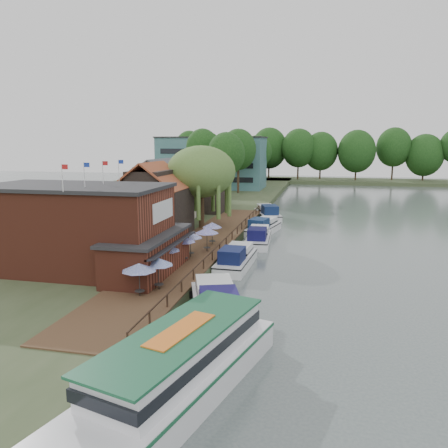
# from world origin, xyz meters

# --- Properties ---
(ground) EXTENTS (260.00, 260.00, 0.00)m
(ground) POSITION_xyz_m (0.00, 0.00, 0.00)
(ground) COLOR #4A5655
(ground) RESTS_ON ground
(land_bank) EXTENTS (50.00, 140.00, 1.00)m
(land_bank) POSITION_xyz_m (-30.00, 35.00, 0.50)
(land_bank) COLOR #384728
(land_bank) RESTS_ON ground
(quay_deck) EXTENTS (6.00, 50.00, 0.10)m
(quay_deck) POSITION_xyz_m (-8.00, 10.00, 1.05)
(quay_deck) COLOR #47301E
(quay_deck) RESTS_ON land_bank
(quay_rail) EXTENTS (0.20, 49.00, 1.00)m
(quay_rail) POSITION_xyz_m (-5.30, 10.50, 1.50)
(quay_rail) COLOR black
(quay_rail) RESTS_ON land_bank
(pub) EXTENTS (20.00, 11.00, 7.30)m
(pub) POSITION_xyz_m (-14.00, -1.00, 4.65)
(pub) COLOR maroon
(pub) RESTS_ON land_bank
(hotel_block) EXTENTS (25.40, 12.40, 12.30)m
(hotel_block) POSITION_xyz_m (-22.00, 70.00, 7.15)
(hotel_block) COLOR #38666B
(hotel_block) RESTS_ON land_bank
(cottage_a) EXTENTS (8.60, 7.60, 8.50)m
(cottage_a) POSITION_xyz_m (-15.00, 14.00, 5.25)
(cottage_a) COLOR black
(cottage_a) RESTS_ON land_bank
(cottage_b) EXTENTS (9.60, 8.60, 8.50)m
(cottage_b) POSITION_xyz_m (-18.00, 24.00, 5.25)
(cottage_b) COLOR beige
(cottage_b) RESTS_ON land_bank
(cottage_c) EXTENTS (7.60, 7.60, 8.50)m
(cottage_c) POSITION_xyz_m (-14.00, 33.00, 5.25)
(cottage_c) COLOR black
(cottage_c) RESTS_ON land_bank
(willow) EXTENTS (8.60, 8.60, 10.43)m
(willow) POSITION_xyz_m (-10.50, 19.00, 6.21)
(willow) COLOR #476B2D
(willow) RESTS_ON land_bank
(umbrella_0) EXTENTS (2.46, 2.46, 2.38)m
(umbrella_0) POSITION_xyz_m (-7.91, -6.42, 2.29)
(umbrella_0) COLOR navy
(umbrella_0) RESTS_ON quay_deck
(umbrella_1) EXTENTS (2.19, 2.19, 2.38)m
(umbrella_1) POSITION_xyz_m (-7.12, -4.77, 2.29)
(umbrella_1) COLOR #1C3E9C
(umbrella_1) RESTS_ON quay_deck
(umbrella_2) EXTENTS (2.34, 2.34, 2.38)m
(umbrella_2) POSITION_xyz_m (-8.08, -0.54, 2.29)
(umbrella_2) COLOR navy
(umbrella_2) RESTS_ON quay_deck
(umbrella_3) EXTENTS (2.16, 2.16, 2.38)m
(umbrella_3) POSITION_xyz_m (-7.66, 2.91, 2.29)
(umbrella_3) COLOR #1D1C9C
(umbrella_3) RESTS_ON quay_deck
(umbrella_4) EXTENTS (2.31, 2.31, 2.38)m
(umbrella_4) POSITION_xyz_m (-7.60, 4.73, 2.29)
(umbrella_4) COLOR navy
(umbrella_4) RESTS_ON quay_deck
(umbrella_5) EXTENTS (2.37, 2.37, 2.38)m
(umbrella_5) POSITION_xyz_m (-6.64, 7.15, 2.29)
(umbrella_5) COLOR #211C9C
(umbrella_5) RESTS_ON quay_deck
(umbrella_6) EXTENTS (2.11, 2.11, 2.38)m
(umbrella_6) POSITION_xyz_m (-6.86, 10.15, 2.29)
(umbrella_6) COLOR navy
(umbrella_6) RESTS_ON quay_deck
(cruiser_0) EXTENTS (6.67, 11.10, 2.59)m
(cruiser_0) POSITION_xyz_m (-2.27, -6.76, 1.29)
(cruiser_0) COLOR white
(cruiser_0) RESTS_ON ground
(cruiser_1) EXTENTS (3.29, 9.45, 2.25)m
(cruiser_1) POSITION_xyz_m (-3.43, 5.90, 1.13)
(cruiser_1) COLOR white
(cruiser_1) RESTS_ON ground
(cruiser_2) EXTENTS (3.59, 9.45, 2.22)m
(cruiser_2) POSITION_xyz_m (-2.77, 15.98, 1.11)
(cruiser_2) COLOR white
(cruiser_2) RESTS_ON ground
(cruiser_3) EXTENTS (4.71, 9.69, 2.23)m
(cruiser_3) POSITION_xyz_m (-3.07, 22.43, 1.11)
(cruiser_3) COLOR white
(cruiser_3) RESTS_ON ground
(cruiser_4) EXTENTS (6.15, 10.39, 2.40)m
(cruiser_4) POSITION_xyz_m (-3.93, 33.75, 1.20)
(cruiser_4) COLOR silver
(cruiser_4) RESTS_ON ground
(tour_boat) EXTENTS (7.90, 15.52, 3.26)m
(tour_boat) POSITION_xyz_m (-1.99, -16.37, 1.63)
(tour_boat) COLOR silver
(tour_boat) RESTS_ON ground
(swan) EXTENTS (0.44, 0.44, 0.44)m
(swan) POSITION_xyz_m (-1.71, -9.99, 0.22)
(swan) COLOR white
(swan) RESTS_ON ground
(bank_tree_0) EXTENTS (6.78, 6.78, 12.70)m
(bank_tree_0) POSITION_xyz_m (-12.77, 43.81, 7.35)
(bank_tree_0) COLOR #143811
(bank_tree_0) RESTS_ON land_bank
(bank_tree_1) EXTENTS (6.41, 6.41, 13.53)m
(bank_tree_1) POSITION_xyz_m (-18.68, 49.29, 7.77)
(bank_tree_1) COLOR #143811
(bank_tree_1) RESTS_ON land_bank
(bank_tree_2) EXTENTS (7.68, 7.68, 13.80)m
(bank_tree_2) POSITION_xyz_m (-13.62, 59.84, 7.90)
(bank_tree_2) COLOR #143811
(bank_tree_2) RESTS_ON land_bank
(bank_tree_3) EXTENTS (7.24, 7.24, 12.79)m
(bank_tree_3) POSITION_xyz_m (-12.05, 77.48, 7.40)
(bank_tree_3) COLOR #143811
(bank_tree_3) RESTS_ON land_bank
(bank_tree_4) EXTENTS (8.70, 8.70, 12.79)m
(bank_tree_4) POSITION_xyz_m (-14.51, 87.71, 7.40)
(bank_tree_4) COLOR #143811
(bank_tree_4) RESTS_ON land_bank
(bank_tree_5) EXTENTS (7.24, 7.24, 10.99)m
(bank_tree_5) POSITION_xyz_m (-18.13, 95.53, 6.49)
(bank_tree_5) COLOR #143811
(bank_tree_5) RESTS_ON land_bank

